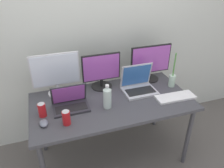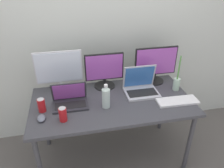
% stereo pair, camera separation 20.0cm
% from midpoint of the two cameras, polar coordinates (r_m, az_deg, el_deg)
% --- Properties ---
extents(ground_plane, '(16.00, 16.00, 0.00)m').
position_cam_midpoint_polar(ground_plane, '(2.58, 2.33, -18.14)').
color(ground_plane, '#5B5651').
extents(wall_back, '(7.00, 0.08, 2.60)m').
position_cam_midpoint_polar(wall_back, '(2.39, -0.53, 14.81)').
color(wall_back, silver).
rests_on(wall_back, ground).
extents(work_desk, '(1.52, 0.78, 0.74)m').
position_cam_midpoint_polar(work_desk, '(2.13, 2.70, -5.81)').
color(work_desk, '#424247').
rests_on(work_desk, ground).
extents(monitor_left, '(0.46, 0.20, 0.42)m').
position_cam_midpoint_polar(monitor_left, '(2.18, -11.14, 3.46)').
color(monitor_left, silver).
rests_on(monitor_left, work_desk).
extents(monitor_center, '(0.40, 0.22, 0.37)m').
position_cam_midpoint_polar(monitor_center, '(2.23, 0.55, 3.49)').
color(monitor_center, black).
rests_on(monitor_center, work_desk).
extents(monitor_right, '(0.46, 0.21, 0.40)m').
position_cam_midpoint_polar(monitor_right, '(2.40, 13.72, 5.01)').
color(monitor_right, black).
rests_on(monitor_right, work_desk).
extents(laptop_silver, '(0.32, 0.21, 0.22)m').
position_cam_midpoint_polar(laptop_silver, '(2.03, -8.18, -4.20)').
color(laptop_silver, '#2D2D33').
rests_on(laptop_silver, work_desk).
extents(laptop_secondary, '(0.33, 0.26, 0.27)m').
position_cam_midpoint_polar(laptop_secondary, '(2.23, 10.05, -0.70)').
color(laptop_secondary, '#B7B7BC').
rests_on(laptop_secondary, work_desk).
extents(keyboard_main, '(0.39, 0.16, 0.02)m').
position_cam_midpoint_polar(keyboard_main, '(2.19, 19.27, -4.32)').
color(keyboard_main, white).
rests_on(keyboard_main, work_desk).
extents(mouse_by_keyboard, '(0.07, 0.10, 0.04)m').
position_cam_midpoint_polar(mouse_by_keyboard, '(1.91, -15.11, -8.72)').
color(mouse_by_keyboard, slate).
rests_on(mouse_by_keyboard, work_desk).
extents(water_bottle, '(0.07, 0.07, 0.23)m').
position_cam_midpoint_polar(water_bottle, '(1.95, 1.35, -3.47)').
color(water_bottle, silver).
rests_on(water_bottle, work_desk).
extents(soda_can_near_keyboard, '(0.07, 0.07, 0.13)m').
position_cam_midpoint_polar(soda_can_near_keyboard, '(1.84, -9.69, -7.93)').
color(soda_can_near_keyboard, red).
rests_on(soda_can_near_keyboard, work_desk).
extents(soda_can_by_laptop, '(0.07, 0.07, 0.13)m').
position_cam_midpoint_polar(soda_can_by_laptop, '(1.99, -15.21, -5.46)').
color(soda_can_by_laptop, red).
rests_on(soda_can_by_laptop, work_desk).
extents(bamboo_vase, '(0.07, 0.07, 0.37)m').
position_cam_midpoint_polar(bamboo_vase, '(2.35, 18.89, 0.18)').
color(bamboo_vase, '#B2D1B7').
rests_on(bamboo_vase, work_desk).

